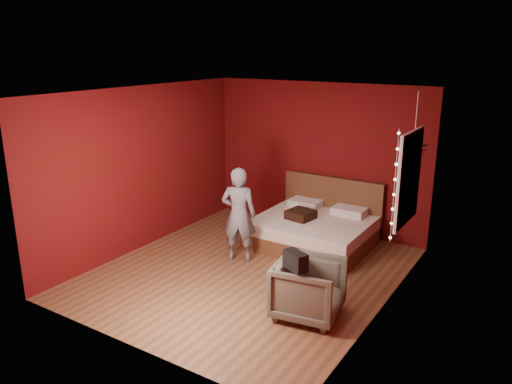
# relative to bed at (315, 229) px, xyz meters

# --- Properties ---
(floor) EXTENTS (4.50, 4.50, 0.00)m
(floor) POSITION_rel_bed_xyz_m (-0.35, -1.51, -0.26)
(floor) COLOR brown
(floor) RESTS_ON ground
(room_walls) EXTENTS (4.04, 4.54, 2.62)m
(room_walls) POSITION_rel_bed_xyz_m (-0.35, -1.51, 1.42)
(room_walls) COLOR #5E0913
(room_walls) RESTS_ON ground
(window) EXTENTS (0.05, 0.97, 1.27)m
(window) POSITION_rel_bed_xyz_m (1.62, -0.61, 1.24)
(window) COLOR white
(window) RESTS_ON room_walls
(fairy_lights) EXTENTS (0.04, 0.04, 1.45)m
(fairy_lights) POSITION_rel_bed_xyz_m (1.59, -1.14, 1.24)
(fairy_lights) COLOR silver
(fairy_lights) RESTS_ON room_walls
(bed) EXTENTS (1.82, 1.55, 1.00)m
(bed) POSITION_rel_bed_xyz_m (0.00, 0.00, 0.00)
(bed) COLOR brown
(bed) RESTS_ON ground
(person) EXTENTS (0.63, 0.53, 1.47)m
(person) POSITION_rel_bed_xyz_m (-0.71, -1.21, 0.47)
(person) COLOR slate
(person) RESTS_ON ground
(armchair) EXTENTS (0.90, 0.88, 0.72)m
(armchair) POSITION_rel_bed_xyz_m (0.95, -2.14, 0.10)
(armchair) COLOR #565444
(armchair) RESTS_ON ground
(handbag) EXTENTS (0.33, 0.26, 0.21)m
(handbag) POSITION_rel_bed_xyz_m (0.90, -2.42, 0.57)
(handbag) COLOR black
(handbag) RESTS_ON armchair
(throw_pillow) EXTENTS (0.45, 0.45, 0.14)m
(throw_pillow) POSITION_rel_bed_xyz_m (-0.19, -0.17, 0.27)
(throw_pillow) COLOR black
(throw_pillow) RESTS_ON bed
(hanging_plant) EXTENTS (0.50, 0.48, 1.13)m
(hanging_plant) POSITION_rel_bed_xyz_m (1.53, -0.17, 1.43)
(hanging_plant) COLOR silver
(hanging_plant) RESTS_ON room_walls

